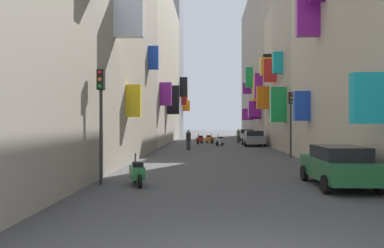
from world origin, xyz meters
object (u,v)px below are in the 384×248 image
(scooter_orange, at_px, (209,139))
(pedestrian_near_left, at_px, (238,136))
(scooter_red, at_px, (200,139))
(parked_car_grey, at_px, (253,138))
(parked_car_green, at_px, (338,165))
(pedestrian_crossing, at_px, (188,140))
(traffic_light_far_corner, at_px, (101,106))
(parked_car_white, at_px, (246,134))
(traffic_light_near_corner, at_px, (291,113))
(scooter_white, at_px, (220,141))
(scooter_green, at_px, (137,172))

(scooter_orange, bearing_deg, pedestrian_near_left, 11.22)
(pedestrian_near_left, bearing_deg, scooter_red, -156.51)
(parked_car_grey, bearing_deg, scooter_red, 148.96)
(parked_car_green, relative_size, pedestrian_crossing, 2.44)
(scooter_orange, height_order, traffic_light_far_corner, traffic_light_far_corner)
(parked_car_green, relative_size, parked_car_grey, 0.98)
(pedestrian_near_left, relative_size, traffic_light_far_corner, 0.37)
(parked_car_white, xyz_separation_m, parked_car_grey, (-0.45, -11.83, 0.05))
(parked_car_green, bearing_deg, pedestrian_near_left, 92.64)
(scooter_red, distance_m, traffic_light_far_corner, 26.34)
(parked_car_green, xyz_separation_m, traffic_light_far_corner, (-8.49, 0.19, 2.10))
(parked_car_white, height_order, traffic_light_far_corner, traffic_light_far_corner)
(scooter_orange, xyz_separation_m, pedestrian_near_left, (3.15, 0.62, 0.30))
(traffic_light_near_corner, bearing_deg, parked_car_green, -93.80)
(pedestrian_crossing, distance_m, traffic_light_far_corner, 17.35)
(scooter_white, xyz_separation_m, traffic_light_far_corner, (-5.05, -23.29, 2.41))
(scooter_red, height_order, scooter_white, same)
(scooter_green, height_order, scooter_white, same)
(parked_car_grey, relative_size, scooter_red, 2.39)
(scooter_green, bearing_deg, pedestrian_near_left, 78.24)
(parked_car_white, height_order, scooter_green, parked_car_white)
(parked_car_white, relative_size, parked_car_grey, 0.97)
(parked_car_green, xyz_separation_m, traffic_light_near_corner, (0.74, 11.09, 2.10))
(pedestrian_near_left, distance_m, traffic_light_far_corner, 28.85)
(scooter_orange, bearing_deg, scooter_white, -75.66)
(traffic_light_near_corner, bearing_deg, scooter_green, -125.47)
(scooter_green, bearing_deg, parked_car_green, -0.46)
(scooter_red, bearing_deg, scooter_white, -53.88)
(parked_car_white, relative_size, scooter_white, 2.20)
(parked_car_green, xyz_separation_m, scooter_white, (-3.44, 23.48, -0.30))
(scooter_red, bearing_deg, traffic_light_near_corner, -67.78)
(scooter_red, height_order, traffic_light_far_corner, traffic_light_far_corner)
(pedestrian_crossing, xyz_separation_m, traffic_light_near_corner, (6.91, -6.17, 2.04))
(pedestrian_crossing, bearing_deg, scooter_red, 85.40)
(parked_car_white, xyz_separation_m, scooter_green, (-7.34, -34.88, -0.26))
(parked_car_green, height_order, parked_car_grey, parked_car_grey)
(traffic_light_near_corner, bearing_deg, scooter_white, 108.62)
(parked_car_grey, relative_size, scooter_white, 2.27)
(pedestrian_crossing, relative_size, traffic_light_far_corner, 0.40)
(parked_car_grey, xyz_separation_m, pedestrian_crossing, (-5.94, -5.84, 0.06))
(pedestrian_crossing, bearing_deg, traffic_light_far_corner, -97.70)
(parked_car_white, bearing_deg, scooter_orange, -121.84)
(parked_car_green, bearing_deg, scooter_orange, 99.21)
(scooter_white, bearing_deg, scooter_green, -98.95)
(parked_car_green, relative_size, traffic_light_far_corner, 0.97)
(scooter_white, xyz_separation_m, pedestrian_crossing, (-2.74, -6.22, 0.37))
(pedestrian_near_left, bearing_deg, scooter_white, -115.09)
(scooter_green, relative_size, traffic_light_near_corner, 0.41)
(scooter_white, xyz_separation_m, pedestrian_near_left, (2.14, 4.57, 0.30))
(parked_car_green, xyz_separation_m, scooter_red, (-5.45, 26.25, -0.30))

